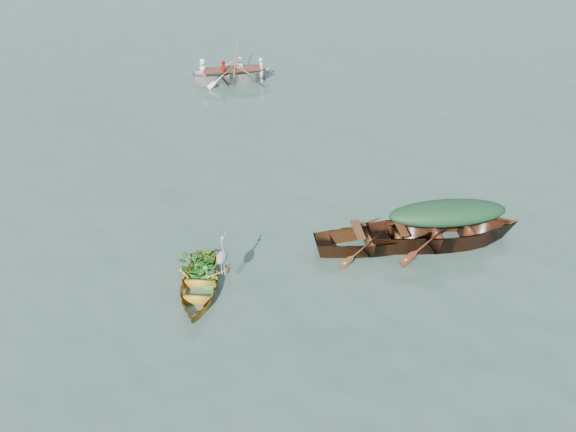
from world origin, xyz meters
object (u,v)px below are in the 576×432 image
(yellow_dinghy, at_px, (199,292))
(heron, at_px, (222,262))
(green_tarp_boat, at_px, (442,243))
(rowed_boat, at_px, (233,82))
(open_wooden_boat, at_px, (377,248))

(yellow_dinghy, bearing_deg, heron, 5.19)
(green_tarp_boat, relative_size, heron, 5.53)
(rowed_boat, relative_size, heron, 4.58)
(open_wooden_boat, height_order, rowed_boat, rowed_boat)
(yellow_dinghy, height_order, green_tarp_boat, green_tarp_boat)
(yellow_dinghy, bearing_deg, open_wooden_boat, 22.10)
(open_wooden_boat, height_order, heron, heron)
(green_tarp_boat, relative_size, open_wooden_boat, 1.21)
(yellow_dinghy, distance_m, open_wooden_boat, 4.32)
(open_wooden_boat, xyz_separation_m, rowed_boat, (-6.05, 9.30, 0.00))
(rowed_boat, bearing_deg, heron, 173.00)
(green_tarp_boat, height_order, heron, heron)
(open_wooden_boat, relative_size, rowed_boat, 1.00)
(open_wooden_boat, xyz_separation_m, heron, (-3.16, -2.10, 0.82))
(green_tarp_boat, distance_m, open_wooden_boat, 1.60)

